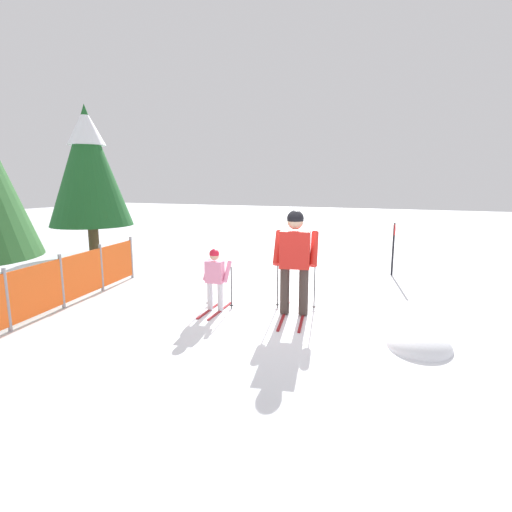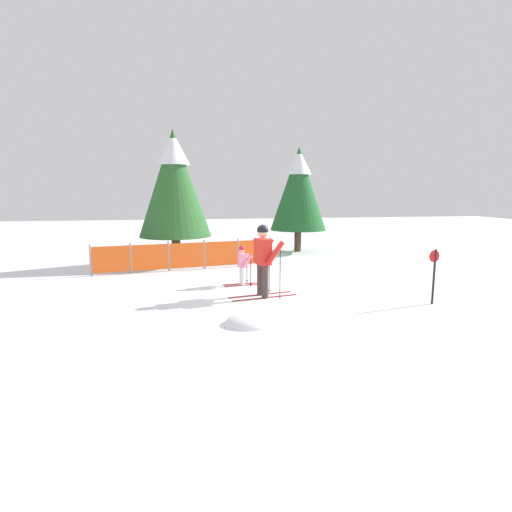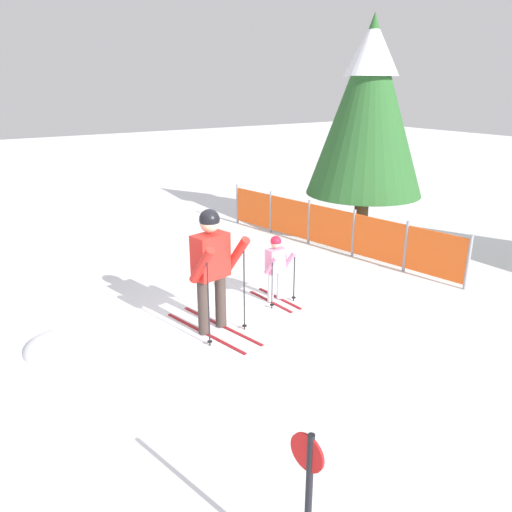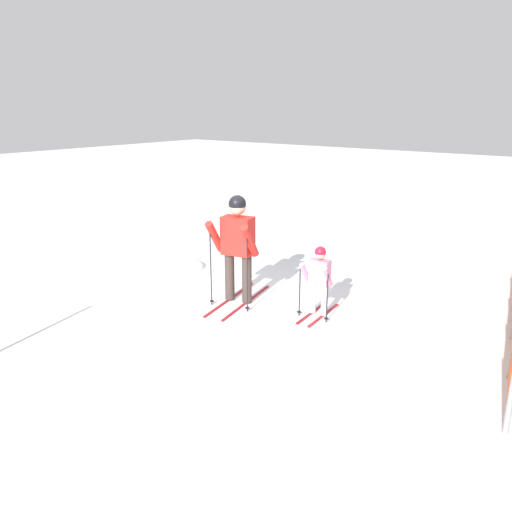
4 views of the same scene
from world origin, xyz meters
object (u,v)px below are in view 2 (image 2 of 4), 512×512
at_px(conifer_near, 174,182).
at_px(skier_child, 242,262).
at_px(trail_marker, 434,270).
at_px(skier_adult, 263,254).
at_px(safety_fence, 187,255).
at_px(conifer_far, 299,188).

bearing_deg(conifer_near, skier_child, -63.42).
bearing_deg(trail_marker, skier_adult, 160.33).
height_order(safety_fence, trail_marker, trail_marker).
distance_m(skier_child, conifer_far, 7.30).
xyz_separation_m(conifer_near, trail_marker, (6.05, -6.56, -2.17)).
height_order(skier_child, conifer_near, conifer_near).
bearing_deg(safety_fence, conifer_near, 106.48).
bearing_deg(skier_child, conifer_near, 112.18).
bearing_deg(conifer_near, safety_fence, -73.52).
xyz_separation_m(conifer_far, trail_marker, (0.77, -8.84, -2.01)).
bearing_deg(conifer_far, skier_child, -118.77).
distance_m(conifer_near, trail_marker, 9.19).
height_order(skier_adult, skier_child, skier_adult).
distance_m(safety_fence, conifer_far, 6.49).
height_order(safety_fence, conifer_near, conifer_near).
relative_size(safety_fence, trail_marker, 4.62).
bearing_deg(trail_marker, conifer_far, 95.01).
bearing_deg(trail_marker, conifer_near, 132.70).
bearing_deg(skier_adult, safety_fence, 103.99).
relative_size(skier_child, trail_marker, 0.87).
bearing_deg(trail_marker, skier_child, 146.64).
bearing_deg(safety_fence, trail_marker, -42.91).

